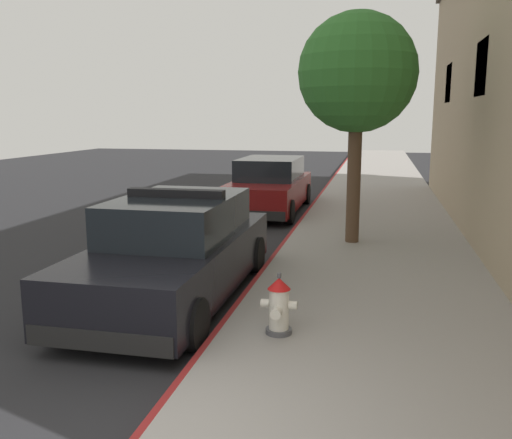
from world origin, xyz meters
name	(u,v)px	position (x,y,z in m)	size (l,w,h in m)	color
ground_plane	(152,222)	(-4.13, 10.00, -0.10)	(35.38, 60.00, 0.20)	#232326
sidewalk_pavement	(377,225)	(1.87, 10.00, 0.08)	(3.74, 60.00, 0.15)	gray
curb_painted_edge	(301,222)	(-0.04, 10.00, 0.08)	(0.08, 60.00, 0.15)	maroon
police_cruiser	(176,251)	(-1.10, 3.87, 0.74)	(1.94, 4.84, 1.68)	black
parked_car_silver_ahead	(269,187)	(-1.22, 11.82, 0.74)	(1.94, 4.84, 1.56)	maroon
fire_hydrant	(279,306)	(0.73, 2.48, 0.50)	(0.44, 0.40, 0.76)	#4C4C51
street_tree	(357,74)	(1.35, 7.72, 3.57)	(2.38, 2.38, 4.64)	brown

